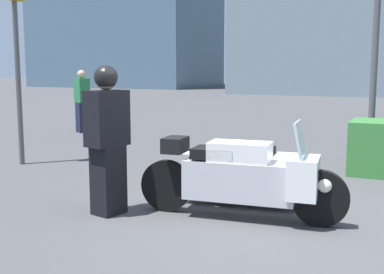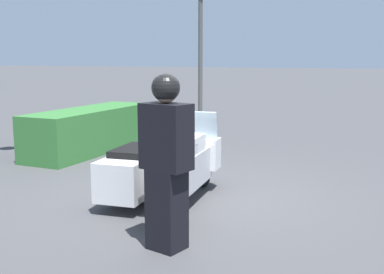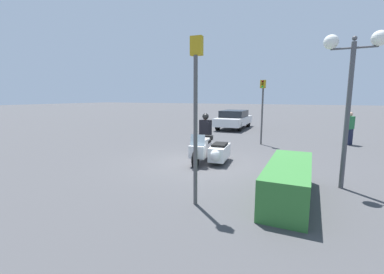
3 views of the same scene
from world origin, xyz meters
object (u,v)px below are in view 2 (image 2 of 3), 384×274
(officer_rider, at_px, (166,158))
(traffic_light_near, at_px, (200,31))
(police_motorcycle, at_px, (162,167))
(hedge_bush_curbside, at_px, (90,130))

(officer_rider, distance_m, traffic_light_near, 5.61)
(police_motorcycle, xyz_separation_m, traffic_light_near, (3.62, 1.00, 1.96))
(officer_rider, bearing_deg, traffic_light_near, 32.72)
(police_motorcycle, relative_size, traffic_light_near, 0.65)
(traffic_light_near, bearing_deg, police_motorcycle, 12.30)
(police_motorcycle, bearing_deg, officer_rider, -157.16)
(officer_rider, xyz_separation_m, hedge_bush_curbside, (3.87, 3.74, -0.49))
(police_motorcycle, height_order, traffic_light_near, traffic_light_near)
(police_motorcycle, distance_m, traffic_light_near, 4.24)
(police_motorcycle, distance_m, hedge_bush_curbside, 3.77)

